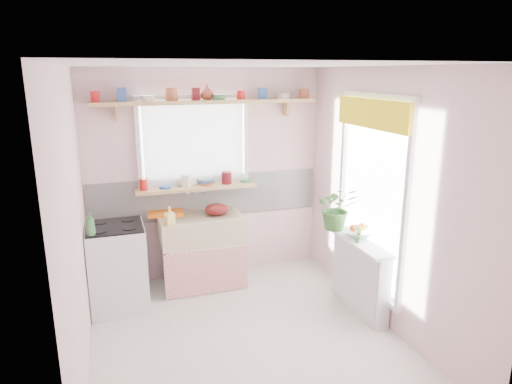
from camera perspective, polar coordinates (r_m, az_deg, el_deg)
name	(u,v)px	position (r m, az deg, el deg)	size (l,w,h in m)	color
room	(281,175)	(4.94, 3.19, 2.19)	(3.20, 3.20, 3.20)	white
sink_unit	(202,250)	(5.40, -6.77, -7.22)	(0.95, 0.65, 1.11)	white
cooker	(118,267)	(5.07, -16.89, -8.92)	(0.58, 0.58, 0.93)	white
radiator_ledge	(360,274)	(4.96, 12.86, -9.99)	(0.22, 0.95, 0.78)	white
windowsill	(197,188)	(5.35, -7.41, 0.55)	(1.40, 0.22, 0.04)	tan
pine_shelf	(207,102)	(5.22, -6.11, 11.14)	(2.52, 0.24, 0.04)	tan
shelf_crockery	(205,95)	(5.21, -6.38, 11.94)	(2.47, 0.11, 0.12)	red
sill_crockery	(192,182)	(5.33, -7.96, 1.28)	(1.35, 0.11, 0.12)	red
dish_tray	(165,212)	(5.39, -11.27, -2.50)	(0.40, 0.30, 0.04)	orange
colander	(217,209)	(5.28, -4.95, -2.16)	(0.27, 0.27, 0.12)	#570F10
jade_plant	(337,208)	(5.03, 10.06, -1.96)	(0.43, 0.38, 0.48)	#346428
fruit_bowl	(358,233)	(4.90, 12.67, -5.08)	(0.28, 0.28, 0.07)	silver
herb_pot	(357,234)	(4.70, 12.56, -5.17)	(0.10, 0.07, 0.19)	#2A5A24
soap_bottle_sink	(170,216)	(4.99, -10.72, -2.94)	(0.09, 0.09, 0.20)	#FFEF71
sill_cup	(181,182)	(5.37, -9.41, 1.22)	(0.11, 0.11, 0.09)	silver
sill_bowl	(206,181)	(5.42, -6.32, 1.35)	(0.22, 0.22, 0.07)	#2E5C98
shelf_vase	(207,92)	(5.28, -6.13, 12.29)	(0.16, 0.16, 0.17)	#9C4230
cooker_bottle	(90,224)	(4.67, -20.01, -3.74)	(0.09, 0.09, 0.23)	#3F7F43
fruit	(359,228)	(4.89, 12.73, -4.40)	(0.20, 0.14, 0.10)	#F05B14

